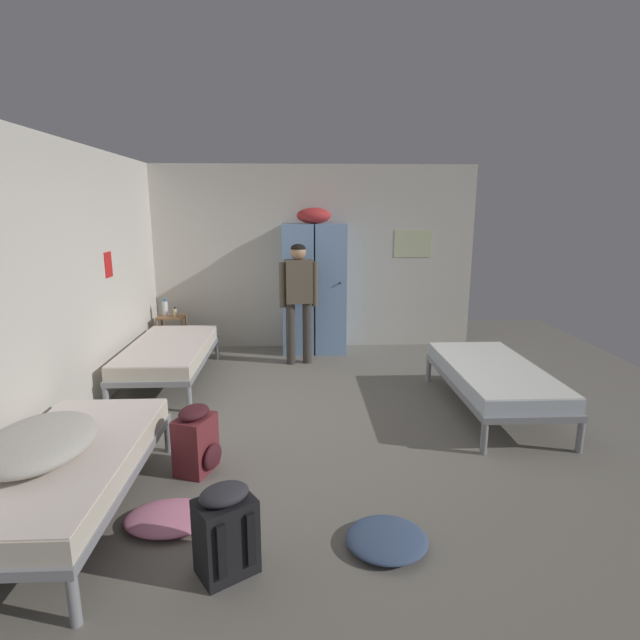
{
  "coord_description": "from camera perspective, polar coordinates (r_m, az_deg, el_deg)",
  "views": [
    {
      "loc": [
        -0.21,
        -4.64,
        2.06
      ],
      "look_at": [
        0.0,
        0.27,
        0.95
      ],
      "focal_mm": 27.83,
      "sensor_mm": 36.0,
      "label": 1
    }
  ],
  "objects": [
    {
      "name": "backpack_black",
      "position": [
        3.12,
        -10.85,
        -22.72
      ],
      "size": [
        0.4,
        0.41,
        0.55
      ],
      "color": "black",
      "rests_on": "ground_plane"
    },
    {
      "name": "bed_left_rear",
      "position": [
        6.21,
        -16.98,
        -3.53
      ],
      "size": [
        0.9,
        1.9,
        0.49
      ],
      "color": "gray",
      "rests_on": "ground_plane"
    },
    {
      "name": "bed_left_front",
      "position": [
        3.84,
        -27.12,
        -14.71
      ],
      "size": [
        0.9,
        1.9,
        0.49
      ],
      "color": "gray",
      "rests_on": "ground_plane"
    },
    {
      "name": "locker_bank",
      "position": [
        7.14,
        -0.69,
        3.94
      ],
      "size": [
        0.9,
        0.55,
        2.07
      ],
      "color": "#7A9ECC",
      "rests_on": "ground_plane"
    },
    {
      "name": "clothes_pile_pink",
      "position": [
        3.7,
        -16.84,
        -20.93
      ],
      "size": [
        0.6,
        0.44,
        0.09
      ],
      "color": "pink",
      "rests_on": "ground_plane"
    },
    {
      "name": "bed_right",
      "position": [
        5.42,
        19.29,
        -6.07
      ],
      "size": [
        0.9,
        1.9,
        0.49
      ],
      "color": "gray",
      "rests_on": "ground_plane"
    },
    {
      "name": "water_bottle",
      "position": [
        7.34,
        -17.37,
        1.31
      ],
      "size": [
        0.07,
        0.07,
        0.24
      ],
      "color": "white",
      "rests_on": "shelf_unit"
    },
    {
      "name": "backpack_maroon",
      "position": [
        4.16,
        -14.0,
        -13.32
      ],
      "size": [
        0.4,
        0.38,
        0.55
      ],
      "color": "maroon",
      "rests_on": "ground_plane"
    },
    {
      "name": "ground_plane",
      "position": [
        5.08,
        0.13,
        -11.18
      ],
      "size": [
        8.62,
        8.62,
        0.0
      ],
      "primitive_type": "plane",
      "color": "slate"
    },
    {
      "name": "room_backdrop",
      "position": [
        6.05,
        -12.35,
        5.59
      ],
      "size": [
        4.77,
        5.45,
        2.68
      ],
      "color": "beige",
      "rests_on": "ground_plane"
    },
    {
      "name": "person_traveler",
      "position": [
        6.56,
        -2.48,
        3.16
      ],
      "size": [
        0.5,
        0.26,
        1.61
      ],
      "color": "#3D3833",
      "rests_on": "ground_plane"
    },
    {
      "name": "bedding_heap",
      "position": [
        3.73,
        -29.58,
        -12.13
      ],
      "size": [
        0.66,
        0.87,
        0.22
      ],
      "color": "#B7B2A8",
      "rests_on": "bed_left_front"
    },
    {
      "name": "shelf_unit",
      "position": [
        7.38,
        -16.64,
        -1.26
      ],
      "size": [
        0.38,
        0.3,
        0.57
      ],
      "color": "brown",
      "rests_on": "ground_plane"
    },
    {
      "name": "clothes_pile_denim",
      "position": [
        3.4,
        7.67,
        -23.69
      ],
      "size": [
        0.51,
        0.49,
        0.09
      ],
      "color": "#42567A",
      "rests_on": "ground_plane"
    },
    {
      "name": "lotion_bottle",
      "position": [
        7.26,
        -16.32,
        0.85
      ],
      "size": [
        0.05,
        0.05,
        0.14
      ],
      "color": "beige",
      "rests_on": "shelf_unit"
    }
  ]
}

